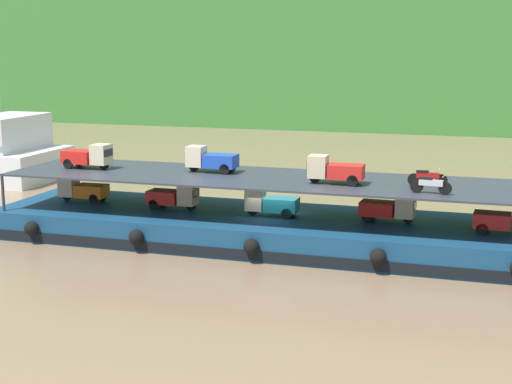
{
  "coord_description": "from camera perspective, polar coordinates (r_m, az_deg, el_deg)",
  "views": [
    {
      "loc": [
        10.71,
        -37.13,
        10.21
      ],
      "look_at": [
        -0.99,
        0.0,
        2.7
      ],
      "focal_mm": 53.51,
      "sensor_mm": 36.0,
      "label": 1
    }
  ],
  "objects": [
    {
      "name": "mini_truck_lower_fore",
      "position": [
        38.76,
        9.89,
        -1.19
      ],
      "size": [
        2.79,
        1.29,
        1.38
      ],
      "color": "red",
      "rests_on": "cargo_barge"
    },
    {
      "name": "ground_plane",
      "position": [
        39.97,
        1.36,
        -3.88
      ],
      "size": [
        400.0,
        400.0,
        0.0
      ],
      "primitive_type": "plane",
      "color": "#7F664C"
    },
    {
      "name": "motorcycle_upper_centre",
      "position": [
        37.77,
        12.67,
        1.09
      ],
      "size": [
        1.9,
        0.55,
        0.87
      ],
      "color": "black",
      "rests_on": "cargo_rack"
    },
    {
      "name": "cargo_barge",
      "position": [
        39.75,
        1.35,
        -2.85
      ],
      "size": [
        30.03,
        7.96,
        1.5
      ],
      "color": "navy",
      "rests_on": "ground"
    },
    {
      "name": "mini_truck_lower_stern",
      "position": [
        44.23,
        -12.85,
        0.2
      ],
      "size": [
        2.78,
        1.27,
        1.38
      ],
      "color": "orange",
      "rests_on": "cargo_barge"
    },
    {
      "name": "mini_truck_upper_mid",
      "position": [
        40.95,
        -3.39,
        2.45
      ],
      "size": [
        2.74,
        1.2,
        1.38
      ],
      "color": "#1E47B7",
      "rests_on": "cargo_rack"
    },
    {
      "name": "motorcycle_upper_port",
      "position": [
        35.82,
        12.92,
        0.55
      ],
      "size": [
        1.9,
        0.55,
        0.87
      ],
      "color": "black",
      "rests_on": "cargo_rack"
    },
    {
      "name": "mini_truck_lower_mid",
      "position": [
        39.46,
        1.13,
        -0.81
      ],
      "size": [
        2.77,
        1.25,
        1.38
      ],
      "color": "teal",
      "rests_on": "cargo_barge"
    },
    {
      "name": "mini_truck_lower_bow",
      "position": [
        37.48,
        18.11,
        -1.98
      ],
      "size": [
        2.78,
        1.27,
        1.38
      ],
      "color": "red",
      "rests_on": "cargo_barge"
    },
    {
      "name": "mini_truck_lower_aft",
      "position": [
        41.37,
        -6.16,
        -0.32
      ],
      "size": [
        2.76,
        1.24,
        1.38
      ],
      "color": "red",
      "rests_on": "cargo_barge"
    },
    {
      "name": "mini_truck_upper_fore",
      "position": [
        37.63,
        5.91,
        1.66
      ],
      "size": [
        2.76,
        1.24,
        1.38
      ],
      "color": "red",
      "rests_on": "cargo_rack"
    },
    {
      "name": "mini_truck_upper_stern",
      "position": [
        43.12,
        -12.44,
        2.64
      ],
      "size": [
        2.79,
        1.29,
        1.38
      ],
      "color": "red",
      "rests_on": "cargo_rack"
    },
    {
      "name": "cargo_rack",
      "position": [
        39.23,
        1.38,
        0.98
      ],
      "size": [
        28.43,
        6.55,
        2.0
      ],
      "color": "#2D333D",
      "rests_on": "cargo_barge"
    }
  ]
}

